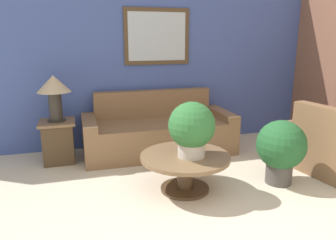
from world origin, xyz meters
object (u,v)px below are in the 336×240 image
Objects in this scene: armchair at (336,149)px; potted_plant_floor at (281,148)px; coffee_table at (185,165)px; couch_main at (158,132)px; side_table at (58,141)px; potted_plant_on_table at (192,128)px; table_lamp at (54,89)px.

armchair reaches higher than potted_plant_floor.
couch_main is at bearing 88.58° from coffee_table.
potted_plant_floor is at bearing -29.69° from side_table.
couch_main is 3.62× the size of potted_plant_on_table.
armchair is at bearing -21.18° from side_table.
side_table is at bearing 59.38° from armchair.
potted_plant_floor is (2.43, -1.39, -0.56)m from table_lamp.
armchair is 0.89m from potted_plant_floor.
couch_main is 1.76× the size of armchair.
coffee_table is (-1.96, 0.02, 0.01)m from armchair.
potted_plant_floor is at bearing -29.69° from table_lamp.
couch_main is 3.53× the size of table_lamp.
armchair is 1.63× the size of potted_plant_floor.
table_lamp is at bearing 150.31° from potted_plant_floor.
potted_plant_floor is at bearing -4.10° from potted_plant_on_table.
armchair is at bearing -33.98° from couch_main.
coffee_table is at bearing 135.55° from potted_plant_on_table.
coffee_table is at bearing 173.38° from potted_plant_floor.
coffee_table is at bearing -91.42° from couch_main.
armchair is 3.61m from table_lamp.
potted_plant_on_table is at bearing -89.08° from couch_main.
armchair is at bearing 7.06° from potted_plant_floor.
armchair is 2.05× the size of potted_plant_on_table.
side_table is (-3.30, 1.28, 0.00)m from armchair.
armchair is at bearing 1.00° from potted_plant_on_table.
potted_plant_floor is at bearing -6.62° from coffee_table.
couch_main is 2.33m from armchair.
side_table is 2.80m from potted_plant_floor.
potted_plant_on_table reaches higher than couch_main.
side_table is 0.70m from table_lamp.
coffee_table is 1.61× the size of table_lamp.
table_lamp is 2.86m from potted_plant_floor.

